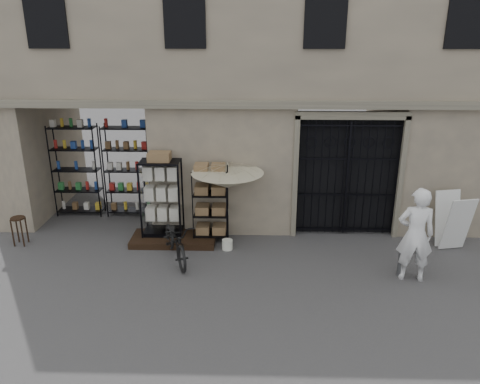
{
  "coord_description": "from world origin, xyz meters",
  "views": [
    {
      "loc": [
        -0.53,
        -8.62,
        4.9
      ],
      "look_at": [
        -0.8,
        1.4,
        1.35
      ],
      "focal_mm": 35.0,
      "sensor_mm": 36.0,
      "label": 1
    }
  ],
  "objects_px": {
    "market_umbrella": "(227,176)",
    "easel_sign": "(453,221)",
    "display_cabinet": "(162,202)",
    "steel_bollard": "(402,258)",
    "shopkeeper": "(409,278)",
    "white_bucket": "(227,245)",
    "bicycle": "(177,259)",
    "wire_rack": "(211,205)",
    "wooden_stool": "(20,230)"
  },
  "relations": [
    {
      "from": "steel_bollard",
      "to": "shopkeeper",
      "type": "relative_size",
      "value": 0.4
    },
    {
      "from": "wooden_stool",
      "to": "shopkeeper",
      "type": "bearing_deg",
      "value": -8.92
    },
    {
      "from": "display_cabinet",
      "to": "steel_bollard",
      "type": "xyz_separation_m",
      "value": [
        5.25,
        -1.65,
        -0.57
      ]
    },
    {
      "from": "display_cabinet",
      "to": "market_umbrella",
      "type": "distance_m",
      "value": 1.76
    },
    {
      "from": "white_bucket",
      "to": "wooden_stool",
      "type": "bearing_deg",
      "value": 178.48
    },
    {
      "from": "steel_bollard",
      "to": "bicycle",
      "type": "bearing_deg",
      "value": 173.09
    },
    {
      "from": "wire_rack",
      "to": "bicycle",
      "type": "relative_size",
      "value": 1.01
    },
    {
      "from": "steel_bollard",
      "to": "easel_sign",
      "type": "bearing_deg",
      "value": 41.36
    },
    {
      "from": "bicycle",
      "to": "easel_sign",
      "type": "distance_m",
      "value": 6.39
    },
    {
      "from": "bicycle",
      "to": "shopkeeper",
      "type": "distance_m",
      "value": 4.99
    },
    {
      "from": "display_cabinet",
      "to": "market_umbrella",
      "type": "bearing_deg",
      "value": 6.39
    },
    {
      "from": "display_cabinet",
      "to": "market_umbrella",
      "type": "xyz_separation_m",
      "value": [
        1.58,
        -0.23,
        0.73
      ]
    },
    {
      "from": "shopkeeper",
      "to": "white_bucket",
      "type": "bearing_deg",
      "value": -11.75
    },
    {
      "from": "wooden_stool",
      "to": "shopkeeper",
      "type": "distance_m",
      "value": 8.87
    },
    {
      "from": "bicycle",
      "to": "wire_rack",
      "type": "bearing_deg",
      "value": 35.07
    },
    {
      "from": "white_bucket",
      "to": "easel_sign",
      "type": "xyz_separation_m",
      "value": [
        5.2,
        0.23,
        0.55
      ]
    },
    {
      "from": "wooden_stool",
      "to": "wire_rack",
      "type": "bearing_deg",
      "value": 5.07
    },
    {
      "from": "display_cabinet",
      "to": "white_bucket",
      "type": "relative_size",
      "value": 8.1
    },
    {
      "from": "wire_rack",
      "to": "bicycle",
      "type": "distance_m",
      "value": 1.55
    },
    {
      "from": "wooden_stool",
      "to": "easel_sign",
      "type": "distance_m",
      "value": 10.13
    },
    {
      "from": "display_cabinet",
      "to": "easel_sign",
      "type": "distance_m",
      "value": 6.79
    },
    {
      "from": "steel_bollard",
      "to": "easel_sign",
      "type": "height_order",
      "value": "easel_sign"
    },
    {
      "from": "market_umbrella",
      "to": "wire_rack",
      "type": "bearing_deg",
      "value": 151.19
    },
    {
      "from": "wire_rack",
      "to": "wooden_stool",
      "type": "relative_size",
      "value": 2.62
    },
    {
      "from": "bicycle",
      "to": "wooden_stool",
      "type": "xyz_separation_m",
      "value": [
        -3.82,
        0.67,
        0.36
      ]
    },
    {
      "from": "display_cabinet",
      "to": "steel_bollard",
      "type": "relative_size",
      "value": 2.5
    },
    {
      "from": "wire_rack",
      "to": "shopkeeper",
      "type": "height_order",
      "value": "wire_rack"
    },
    {
      "from": "steel_bollard",
      "to": "easel_sign",
      "type": "distance_m",
      "value": 2.06
    },
    {
      "from": "wooden_stool",
      "to": "steel_bollard",
      "type": "bearing_deg",
      "value": -8.3
    },
    {
      "from": "display_cabinet",
      "to": "wooden_stool",
      "type": "xyz_separation_m",
      "value": [
        -3.34,
        -0.39,
        -0.61
      ]
    },
    {
      "from": "easel_sign",
      "to": "bicycle",
      "type": "bearing_deg",
      "value": 175.39
    },
    {
      "from": "steel_bollard",
      "to": "shopkeeper",
      "type": "bearing_deg",
      "value": -36.39
    },
    {
      "from": "white_bucket",
      "to": "bicycle",
      "type": "distance_m",
      "value": 1.24
    },
    {
      "from": "shopkeeper",
      "to": "wire_rack",
      "type": "bearing_deg",
      "value": -16.42
    },
    {
      "from": "market_umbrella",
      "to": "shopkeeper",
      "type": "height_order",
      "value": "market_umbrella"
    },
    {
      "from": "easel_sign",
      "to": "wire_rack",
      "type": "bearing_deg",
      "value": 165.33
    },
    {
      "from": "wire_rack",
      "to": "bicycle",
      "type": "xyz_separation_m",
      "value": [
        -0.69,
        -1.07,
        -0.88
      ]
    },
    {
      "from": "market_umbrella",
      "to": "white_bucket",
      "type": "relative_size",
      "value": 9.65
    },
    {
      "from": "shopkeeper",
      "to": "steel_bollard",
      "type": "bearing_deg",
      "value": -30.14
    },
    {
      "from": "easel_sign",
      "to": "display_cabinet",
      "type": "bearing_deg",
      "value": 165.9
    },
    {
      "from": "white_bucket",
      "to": "bicycle",
      "type": "relative_size",
      "value": 0.14
    },
    {
      "from": "wooden_stool",
      "to": "steel_bollard",
      "type": "xyz_separation_m",
      "value": [
        8.59,
        -1.25,
        0.03
      ]
    },
    {
      "from": "market_umbrella",
      "to": "easel_sign",
      "type": "distance_m",
      "value": 5.3
    },
    {
      "from": "steel_bollard",
      "to": "shopkeeper",
      "type": "distance_m",
      "value": 0.45
    },
    {
      "from": "steel_bollard",
      "to": "shopkeeper",
      "type": "xyz_separation_m",
      "value": [
        0.17,
        -0.12,
        -0.4
      ]
    },
    {
      "from": "display_cabinet",
      "to": "wooden_stool",
      "type": "distance_m",
      "value": 3.42
    },
    {
      "from": "market_umbrella",
      "to": "wooden_stool",
      "type": "relative_size",
      "value": 3.42
    },
    {
      "from": "steel_bollard",
      "to": "white_bucket",
      "type": "bearing_deg",
      "value": 162.97
    },
    {
      "from": "steel_bollard",
      "to": "easel_sign",
      "type": "xyz_separation_m",
      "value": [
        1.53,
        1.35,
        0.28
      ]
    },
    {
      "from": "bicycle",
      "to": "steel_bollard",
      "type": "distance_m",
      "value": 4.82
    }
  ]
}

